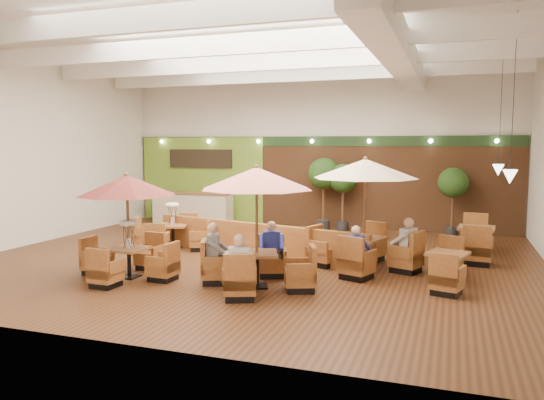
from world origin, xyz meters
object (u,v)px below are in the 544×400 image
at_px(table_3, 173,234).
at_px(table_1, 257,204).
at_px(service_counter, 193,208).
at_px(diner_4, 406,240).
at_px(table_4, 447,269).
at_px(topiary_2, 453,185).
at_px(table_0, 128,206).
at_px(topiary_0, 324,176).
at_px(booth_divider, 255,240).
at_px(table_5, 476,242).
at_px(diner_0, 240,260).
at_px(diner_3, 357,246).
at_px(table_2, 365,193).
at_px(diner_2, 216,247).
at_px(topiary_1, 343,181).
at_px(diner_1, 271,243).

bearing_deg(table_3, table_1, -59.10).
relative_size(service_counter, diner_4, 3.66).
height_order(table_4, topiary_2, topiary_2).
bearing_deg(diner_4, table_0, 141.78).
xyz_separation_m(topiary_0, diner_4, (3.24, -5.40, -1.08)).
bearing_deg(booth_divider, table_5, 33.69).
height_order(table_1, topiary_0, table_1).
relative_size(table_4, topiary_0, 0.97).
bearing_deg(topiary_2, table_3, -147.91).
bearing_deg(table_5, diner_0, -122.40).
xyz_separation_m(table_3, table_4, (7.39, -1.49, -0.09)).
relative_size(topiary_0, diner_3, 3.40).
height_order(table_1, topiary_2, table_1).
height_order(table_4, diner_0, diner_0).
relative_size(table_4, diner_0, 2.99).
distance_m(table_1, table_4, 4.27).
xyz_separation_m(table_2, table_4, (1.89, -0.76, -1.48)).
relative_size(table_4, diner_2, 2.87).
distance_m(table_1, table_2, 2.95).
xyz_separation_m(service_counter, table_0, (2.41, -7.67, 1.01)).
bearing_deg(booth_divider, diner_3, -11.34).
bearing_deg(table_4, table_0, -149.30).
bearing_deg(topiary_2, table_4, -90.55).
xyz_separation_m(topiary_0, topiary_1, (0.67, 0.00, -0.14)).
bearing_deg(table_2, service_counter, 164.66).
bearing_deg(diner_0, table_2, 42.21).
relative_size(table_3, diner_0, 3.07).
relative_size(topiary_1, diner_4, 2.79).
xyz_separation_m(booth_divider, diner_1, (1.09, -1.82, 0.30)).
distance_m(topiary_2, diner_4, 5.56).
xyz_separation_m(table_0, table_4, (6.68, 1.71, -1.27)).
relative_size(topiary_0, diner_1, 3.17).
height_order(topiary_2, diner_2, topiary_2).
distance_m(table_0, diner_3, 5.09).
height_order(topiary_0, diner_1, topiary_0).
distance_m(service_counter, booth_divider, 6.40).
bearing_deg(table_4, service_counter, 163.03).
relative_size(table_4, table_5, 0.89).
height_order(booth_divider, table_4, booth_divider).
xyz_separation_m(topiary_2, diner_0, (-3.78, -8.64, -0.88)).
relative_size(table_5, diner_2, 3.23).
relative_size(booth_divider, diner_1, 8.26).
relative_size(diner_0, diner_4, 0.99).
bearing_deg(diner_4, topiary_2, 18.32).
bearing_deg(table_3, diner_0, -66.69).
height_order(service_counter, table_3, table_3).
bearing_deg(diner_1, diner_0, 69.46).
distance_m(topiary_0, diner_3, 6.85).
height_order(table_3, table_5, table_3).
distance_m(topiary_1, diner_0, 8.69).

